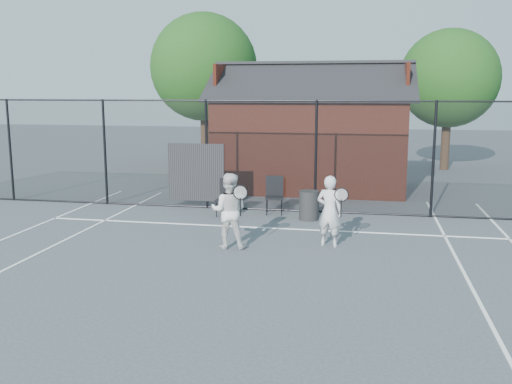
% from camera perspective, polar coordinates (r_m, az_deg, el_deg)
% --- Properties ---
extents(ground, '(80.00, 80.00, 0.00)m').
position_cam_1_polar(ground, '(10.80, -1.88, -7.32)').
color(ground, '#43484D').
rests_on(ground, ground).
extents(court_lines, '(11.02, 18.00, 0.01)m').
position_cam_1_polar(court_lines, '(9.58, -3.66, -9.61)').
color(court_lines, white).
rests_on(court_lines, ground).
extents(fence, '(22.04, 3.00, 3.00)m').
position_cam_1_polar(fence, '(15.37, 1.14, 3.43)').
color(fence, black).
rests_on(fence, ground).
extents(clubhouse, '(6.50, 4.36, 4.19)m').
position_cam_1_polar(clubhouse, '(19.20, 5.58, 5.20)').
color(clubhouse, maroon).
rests_on(clubhouse, ground).
extents(tree_left, '(4.48, 4.48, 6.44)m').
position_cam_1_polar(tree_left, '(24.53, -5.24, 12.30)').
color(tree_left, '#2F2013').
rests_on(tree_left, ground).
extents(tree_right, '(3.97, 3.97, 5.70)m').
position_cam_1_polar(tree_right, '(24.75, 18.75, 10.68)').
color(tree_right, '#2F2013').
rests_on(tree_right, ground).
extents(player_front, '(0.71, 0.56, 1.50)m').
position_cam_1_polar(player_front, '(12.02, 7.37, -1.89)').
color(player_front, silver).
rests_on(player_front, ground).
extents(player_back, '(0.87, 0.65, 1.57)m').
position_cam_1_polar(player_back, '(11.81, -2.72, -1.87)').
color(player_back, silver).
rests_on(player_back, ground).
extents(chair_left, '(0.50, 0.51, 0.94)m').
position_cam_1_polar(chair_left, '(14.84, -3.06, -0.64)').
color(chair_left, black).
rests_on(chair_left, ground).
extents(chair_right, '(0.53, 0.54, 0.97)m').
position_cam_1_polar(chair_right, '(15.08, 1.84, -0.39)').
color(chair_right, black).
rests_on(chair_right, ground).
extents(waste_bin, '(0.60, 0.60, 0.74)m').
position_cam_1_polar(waste_bin, '(14.50, 5.32, -1.33)').
color(waste_bin, black).
rests_on(waste_bin, ground).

